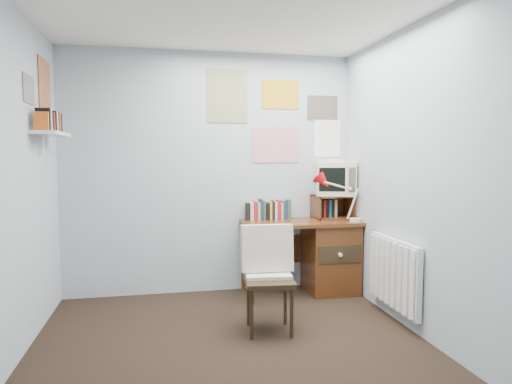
# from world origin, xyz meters

# --- Properties ---
(ground) EXTENTS (3.50, 3.50, 0.00)m
(ground) POSITION_xyz_m (0.00, 0.00, 0.00)
(ground) COLOR black
(ground) RESTS_ON ground
(back_wall) EXTENTS (3.00, 0.02, 2.50)m
(back_wall) POSITION_xyz_m (0.00, 1.75, 1.25)
(back_wall) COLOR #A4AEBB
(back_wall) RESTS_ON ground
(right_wall) EXTENTS (0.02, 3.50, 2.50)m
(right_wall) POSITION_xyz_m (1.50, 0.00, 1.25)
(right_wall) COLOR #A4AEBB
(right_wall) RESTS_ON ground
(desk) EXTENTS (1.20, 0.55, 0.76)m
(desk) POSITION_xyz_m (1.17, 1.48, 0.41)
(desk) COLOR #592D14
(desk) RESTS_ON ground
(desk_chair) EXTENTS (0.47, 0.45, 0.84)m
(desk_chair) POSITION_xyz_m (0.34, 0.53, 0.42)
(desk_chair) COLOR black
(desk_chair) RESTS_ON ground
(desk_lamp) EXTENTS (0.36, 0.33, 0.45)m
(desk_lamp) POSITION_xyz_m (1.44, 1.33, 0.98)
(desk_lamp) COLOR #B60C0F
(desk_lamp) RESTS_ON desk
(tv_riser) EXTENTS (0.40, 0.30, 0.25)m
(tv_riser) POSITION_xyz_m (1.29, 1.59, 0.89)
(tv_riser) COLOR #592D14
(tv_riser) RESTS_ON desk
(crt_tv) EXTENTS (0.50, 0.48, 0.39)m
(crt_tv) POSITION_xyz_m (1.33, 1.61, 1.20)
(crt_tv) COLOR beige
(crt_tv) RESTS_ON tv_riser
(book_row) EXTENTS (0.60, 0.14, 0.22)m
(book_row) POSITION_xyz_m (0.66, 1.66, 0.87)
(book_row) COLOR #592D14
(book_row) RESTS_ON desk
(radiator) EXTENTS (0.09, 0.80, 0.60)m
(radiator) POSITION_xyz_m (1.46, 0.55, 0.42)
(radiator) COLOR white
(radiator) RESTS_ON right_wall
(wall_shelf) EXTENTS (0.20, 0.62, 0.24)m
(wall_shelf) POSITION_xyz_m (-1.40, 1.10, 1.62)
(wall_shelf) COLOR white
(wall_shelf) RESTS_ON left_wall
(posters_back) EXTENTS (1.20, 0.01, 0.90)m
(posters_back) POSITION_xyz_m (0.70, 1.74, 1.85)
(posters_back) COLOR white
(posters_back) RESTS_ON back_wall
(posters_left) EXTENTS (0.01, 0.70, 0.60)m
(posters_left) POSITION_xyz_m (-1.49, 1.10, 2.00)
(posters_left) COLOR white
(posters_left) RESTS_ON left_wall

